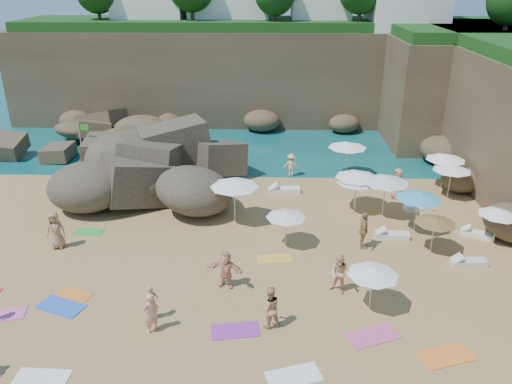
{
  "coord_description": "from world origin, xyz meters",
  "views": [
    {
      "loc": [
        2.65,
        -20.75,
        12.46
      ],
      "look_at": [
        2.0,
        3.0,
        2.0
      ],
      "focal_mm": 35.0,
      "sensor_mm": 36.0,
      "label": 1
    }
  ],
  "objects_px": {
    "flag_pole": "(83,142)",
    "person_stand_5": "(184,183)",
    "person_stand_6": "(151,313)",
    "lounger_0": "(219,181)",
    "person_stand_3": "(364,230)",
    "person_stand_2": "(291,165)",
    "parasol_1": "(357,180)",
    "person_stand_4": "(397,184)",
    "parasol_0": "(234,183)",
    "person_stand_1": "(270,307)",
    "rock_outcrop": "(162,190)",
    "parasol_2": "(348,145)"
  },
  "relations": [
    {
      "from": "flag_pole",
      "to": "person_stand_5",
      "type": "distance_m",
      "value": 8.25
    },
    {
      "from": "person_stand_5",
      "to": "person_stand_6",
      "type": "relative_size",
      "value": 1.17
    },
    {
      "from": "lounger_0",
      "to": "person_stand_6",
      "type": "relative_size",
      "value": 1.1
    },
    {
      "from": "person_stand_6",
      "to": "person_stand_5",
      "type": "bearing_deg",
      "value": -136.0
    },
    {
      "from": "person_stand_3",
      "to": "lounger_0",
      "type": "bearing_deg",
      "value": 49.27
    },
    {
      "from": "person_stand_2",
      "to": "person_stand_3",
      "type": "xyz_separation_m",
      "value": [
        3.19,
        -9.43,
        0.17
      ]
    },
    {
      "from": "parasol_1",
      "to": "person_stand_4",
      "type": "xyz_separation_m",
      "value": [
        2.77,
        1.92,
        -1.01
      ]
    },
    {
      "from": "parasol_0",
      "to": "person_stand_2",
      "type": "distance_m",
      "value": 7.71
    },
    {
      "from": "person_stand_4",
      "to": "flag_pole",
      "type": "bearing_deg",
      "value": -126.28
    },
    {
      "from": "person_stand_1",
      "to": "person_stand_3",
      "type": "xyz_separation_m",
      "value": [
        4.58,
        6.13,
        0.08
      ]
    },
    {
      "from": "person_stand_1",
      "to": "lounger_0",
      "type": "bearing_deg",
      "value": -95.64
    },
    {
      "from": "rock_outcrop",
      "to": "person_stand_1",
      "type": "bearing_deg",
      "value": -62.34
    },
    {
      "from": "parasol_1",
      "to": "person_stand_5",
      "type": "relative_size",
      "value": 1.16
    },
    {
      "from": "person_stand_3",
      "to": "parasol_1",
      "type": "bearing_deg",
      "value": 1.83
    },
    {
      "from": "parasol_1",
      "to": "person_stand_5",
      "type": "distance_m",
      "value": 10.11
    },
    {
      "from": "person_stand_1",
      "to": "person_stand_3",
      "type": "relative_size",
      "value": 0.92
    },
    {
      "from": "person_stand_4",
      "to": "parasol_1",
      "type": "bearing_deg",
      "value": -81.95
    },
    {
      "from": "parasol_0",
      "to": "lounger_0",
      "type": "xyz_separation_m",
      "value": [
        -1.38,
        5.46,
        -2.14
      ]
    },
    {
      "from": "person_stand_1",
      "to": "flag_pole",
      "type": "bearing_deg",
      "value": -70.1
    },
    {
      "from": "rock_outcrop",
      "to": "lounger_0",
      "type": "height_order",
      "value": "rock_outcrop"
    },
    {
      "from": "parasol_1",
      "to": "person_stand_2",
      "type": "bearing_deg",
      "value": 122.58
    },
    {
      "from": "parasol_2",
      "to": "person_stand_3",
      "type": "distance_m",
      "value": 9.6
    },
    {
      "from": "parasol_2",
      "to": "person_stand_2",
      "type": "xyz_separation_m",
      "value": [
        -3.64,
        -0.08,
        -1.41
      ]
    },
    {
      "from": "parasol_2",
      "to": "person_stand_4",
      "type": "relative_size",
      "value": 1.34
    },
    {
      "from": "rock_outcrop",
      "to": "person_stand_3",
      "type": "xyz_separation_m",
      "value": [
        11.37,
        -6.82,
        0.95
      ]
    },
    {
      "from": "person_stand_5",
      "to": "person_stand_6",
      "type": "bearing_deg",
      "value": -95.46
    },
    {
      "from": "parasol_1",
      "to": "person_stand_6",
      "type": "relative_size",
      "value": 1.35
    },
    {
      "from": "person_stand_4",
      "to": "person_stand_6",
      "type": "bearing_deg",
      "value": -70.55
    },
    {
      "from": "person_stand_5",
      "to": "person_stand_6",
      "type": "xyz_separation_m",
      "value": [
        0.69,
        -12.12,
        -0.14
      ]
    },
    {
      "from": "rock_outcrop",
      "to": "person_stand_6",
      "type": "height_order",
      "value": "rock_outcrop"
    },
    {
      "from": "rock_outcrop",
      "to": "person_stand_5",
      "type": "bearing_deg",
      "value": -36.32
    },
    {
      "from": "flag_pole",
      "to": "parasol_0",
      "type": "xyz_separation_m",
      "value": [
        10.45,
        -6.74,
        0.01
      ]
    },
    {
      "from": "person_stand_5",
      "to": "person_stand_6",
      "type": "distance_m",
      "value": 12.14
    },
    {
      "from": "parasol_0",
      "to": "person_stand_6",
      "type": "distance_m",
      "value": 9.6
    },
    {
      "from": "person_stand_4",
      "to": "parasol_0",
      "type": "bearing_deg",
      "value": -97.12
    },
    {
      "from": "parasol_0",
      "to": "parasol_1",
      "type": "height_order",
      "value": "parasol_0"
    },
    {
      "from": "person_stand_4",
      "to": "person_stand_6",
      "type": "xyz_separation_m",
      "value": [
        -12.02,
        -12.52,
        -0.11
      ]
    },
    {
      "from": "flag_pole",
      "to": "lounger_0",
      "type": "height_order",
      "value": "flag_pole"
    },
    {
      "from": "rock_outcrop",
      "to": "person_stand_6",
      "type": "relative_size",
      "value": 5.51
    },
    {
      "from": "flag_pole",
      "to": "person_stand_2",
      "type": "bearing_deg",
      "value": 0.27
    },
    {
      "from": "rock_outcrop",
      "to": "person_stand_1",
      "type": "relative_size",
      "value": 5.24
    },
    {
      "from": "flag_pole",
      "to": "person_stand_1",
      "type": "height_order",
      "value": "flag_pole"
    },
    {
      "from": "parasol_1",
      "to": "parasol_2",
      "type": "xyz_separation_m",
      "value": [
        0.22,
        5.43,
        0.24
      ]
    },
    {
      "from": "parasol_0",
      "to": "person_stand_3",
      "type": "relative_size",
      "value": 1.38
    },
    {
      "from": "parasol_1",
      "to": "person_stand_3",
      "type": "bearing_deg",
      "value": -93.22
    },
    {
      "from": "rock_outcrop",
      "to": "person_stand_6",
      "type": "xyz_separation_m",
      "value": [
        2.34,
        -13.33,
        0.83
      ]
    },
    {
      "from": "parasol_2",
      "to": "person_stand_2",
      "type": "bearing_deg",
      "value": -178.74
    },
    {
      "from": "lounger_0",
      "to": "parasol_2",
      "type": "bearing_deg",
      "value": -9.06
    },
    {
      "from": "person_stand_2",
      "to": "person_stand_4",
      "type": "relative_size",
      "value": 0.83
    },
    {
      "from": "person_stand_1",
      "to": "person_stand_6",
      "type": "bearing_deg",
      "value": -13.82
    }
  ]
}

